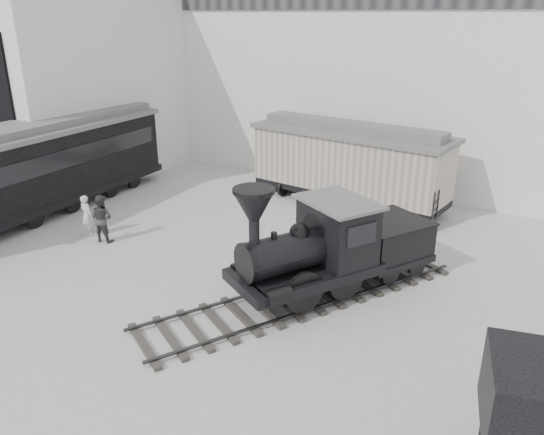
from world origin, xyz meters
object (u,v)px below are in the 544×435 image
Objects in this scene: boxcar at (349,162)px; visitor_b at (101,218)px; visitor_a at (87,216)px; locomotive at (327,252)px; passenger_coach at (40,167)px.

boxcar reaches higher than visitor_b.
boxcar reaches higher than visitor_a.
visitor_a is at bearing -17.47° from visitor_b.
locomotive is 1.11× the size of boxcar.
visitor_a is (-6.95, -8.40, -1.09)m from boxcar.
locomotive is 8.73m from visitor_b.
boxcar is 5.08× the size of visitor_b.
locomotive is at bearing -171.92° from visitor_a.
visitor_b is (0.89, -0.09, 0.09)m from visitor_a.
passenger_coach is at bearing -152.31° from locomotive.
locomotive is 0.74× the size of passenger_coach.
passenger_coach is (-10.45, -7.58, 0.07)m from boxcar.
passenger_coach reaches higher than visitor_a.
passenger_coach is 3.78m from visitor_a.
boxcar is 5.68× the size of visitor_a.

